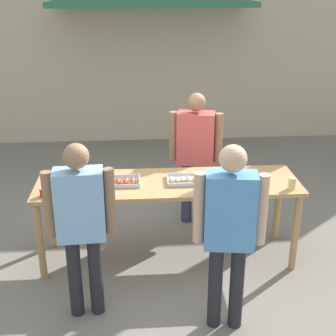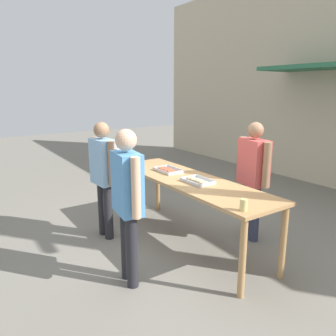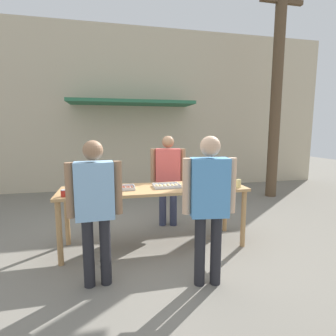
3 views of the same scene
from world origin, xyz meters
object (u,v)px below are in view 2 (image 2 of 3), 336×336
(condiment_jar_ketchup, at_px, (132,163))
(person_customer_holding_hotdog, at_px, (103,170))
(condiment_jar_mustard, at_px, (129,162))
(person_customer_with_cup, at_px, (128,195))
(food_tray_buns, at_px, (197,181))
(food_tray_sausages, at_px, (168,170))
(person_server_behind_table, at_px, (253,171))
(beer_cup, at_px, (244,205))

(condiment_jar_ketchup, xyz_separation_m, person_customer_holding_hotdog, (0.30, -0.58, 0.03))
(condiment_jar_mustard, distance_m, person_customer_with_cup, 1.79)
(food_tray_buns, bearing_deg, person_customer_with_cup, -77.96)
(food_tray_buns, height_order, person_customer_holding_hotdog, person_customer_holding_hotdog)
(food_tray_sausages, xyz_separation_m, condiment_jar_ketchup, (-0.59, -0.26, 0.03))
(food_tray_sausages, bearing_deg, condiment_jar_mustard, -160.09)
(person_customer_holding_hotdog, bearing_deg, condiment_jar_ketchup, -66.07)
(food_tray_buns, distance_m, person_server_behind_table, 0.80)
(person_customer_holding_hotdog, bearing_deg, condiment_jar_mustard, -59.05)
(condiment_jar_ketchup, relative_size, person_customer_holding_hotdog, 0.05)
(food_tray_buns, xyz_separation_m, beer_cup, (1.01, -0.25, 0.04))
(condiment_jar_mustard, xyz_separation_m, person_customer_holding_hotdog, (0.40, -0.59, 0.03))
(person_customer_holding_hotdog, distance_m, person_customer_with_cup, 1.21)
(food_tray_buns, bearing_deg, condiment_jar_ketchup, -168.30)
(person_customer_with_cup, bearing_deg, condiment_jar_mustard, -20.18)
(condiment_jar_ketchup, xyz_separation_m, person_customer_with_cup, (1.48, -0.83, 0.06))
(person_server_behind_table, bearing_deg, person_customer_holding_hotdog, -114.02)
(food_tray_buns, xyz_separation_m, condiment_jar_mustard, (-1.35, -0.25, 0.02))
(food_tray_buns, relative_size, condiment_jar_ketchup, 4.35)
(person_customer_holding_hotdog, bearing_deg, person_server_behind_table, -128.78)
(beer_cup, xyz_separation_m, person_server_behind_table, (-0.81, 1.03, 0.01))
(condiment_jar_ketchup, bearing_deg, person_customer_with_cup, -29.15)
(person_customer_with_cup, bearing_deg, food_tray_sausages, -43.06)
(food_tray_sausages, relative_size, person_customer_with_cup, 0.24)
(person_server_behind_table, relative_size, person_customer_holding_hotdog, 1.00)
(beer_cup, distance_m, person_server_behind_table, 1.31)
(condiment_jar_ketchup, relative_size, beer_cup, 0.74)
(beer_cup, distance_m, person_customer_with_cup, 1.14)
(person_server_behind_table, bearing_deg, beer_cup, -40.51)
(food_tray_sausages, height_order, person_server_behind_table, person_server_behind_table)
(condiment_jar_ketchup, xyz_separation_m, person_server_behind_table, (1.45, 1.03, 0.03))
(condiment_jar_ketchup, relative_size, person_server_behind_table, 0.05)
(food_tray_sausages, bearing_deg, person_customer_holding_hotdog, -109.03)
(beer_cup, height_order, person_customer_with_cup, person_customer_with_cup)
(food_tray_sausages, distance_m, condiment_jar_ketchup, 0.65)
(condiment_jar_mustard, distance_m, person_server_behind_table, 1.86)
(beer_cup, bearing_deg, condiment_jar_ketchup, -179.79)
(beer_cup, bearing_deg, person_server_behind_table, 128.14)
(condiment_jar_ketchup, height_order, person_customer_with_cup, person_customer_with_cup)
(person_server_behind_table, bearing_deg, condiment_jar_mustard, -135.16)
(person_customer_holding_hotdog, height_order, person_customer_with_cup, person_customer_with_cup)
(food_tray_buns, relative_size, person_customer_holding_hotdog, 0.24)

